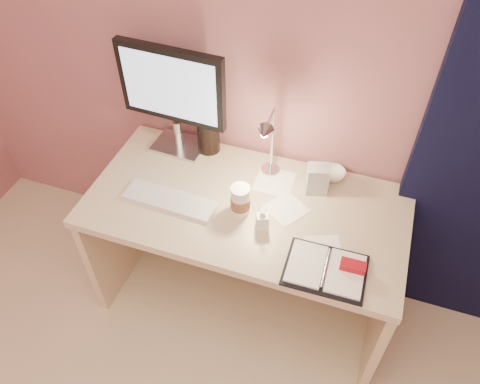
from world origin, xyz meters
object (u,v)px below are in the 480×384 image
(monitor, at_px, (173,91))
(bowl, at_px, (333,174))
(desk, at_px, (250,225))
(planner, at_px, (328,269))
(product_box, at_px, (317,179))
(keyboard, at_px, (170,200))
(desk_lamp, at_px, (266,145))
(lotion_bottle, at_px, (262,218))
(dark_jar, at_px, (209,137))
(coffee_cup, at_px, (240,201))

(monitor, distance_m, bowl, 0.82)
(desk, xyz_separation_m, monitor, (-0.43, 0.18, 0.55))
(planner, bearing_deg, bowl, 97.82)
(planner, xyz_separation_m, product_box, (-0.14, 0.41, 0.06))
(bowl, distance_m, product_box, 0.13)
(monitor, distance_m, product_box, 0.75)
(planner, bearing_deg, product_box, 107.21)
(desk, distance_m, keyboard, 0.43)
(product_box, height_order, desk_lamp, desk_lamp)
(product_box, bearing_deg, lotion_bottle, -136.10)
(dark_jar, bearing_deg, desk_lamp, -24.54)
(coffee_cup, bearing_deg, monitor, 144.34)
(keyboard, relative_size, desk_lamp, 1.11)
(planner, distance_m, dark_jar, 0.87)
(lotion_bottle, bearing_deg, keyboard, 178.83)
(planner, height_order, bowl, planner)
(bowl, bearing_deg, planner, -80.78)
(planner, distance_m, coffee_cup, 0.46)
(desk, distance_m, desk_lamp, 0.47)
(desk, bearing_deg, keyboard, -152.20)
(keyboard, relative_size, product_box, 2.95)
(keyboard, distance_m, desk_lamp, 0.48)
(monitor, height_order, coffee_cup, monitor)
(monitor, height_order, lotion_bottle, monitor)
(keyboard, xyz_separation_m, desk_lamp, (0.36, 0.24, 0.23))
(keyboard, xyz_separation_m, coffee_cup, (0.31, 0.05, 0.06))
(coffee_cup, distance_m, product_box, 0.36)
(monitor, relative_size, product_box, 3.82)
(dark_jar, xyz_separation_m, product_box, (0.56, -0.11, -0.01))
(planner, bearing_deg, desk, 141.87)
(bowl, bearing_deg, desk_lamp, -152.39)
(keyboard, distance_m, lotion_bottle, 0.43)
(coffee_cup, bearing_deg, desk, 85.15)
(planner, relative_size, coffee_cup, 2.30)
(coffee_cup, relative_size, lotion_bottle, 1.21)
(desk, xyz_separation_m, bowl, (0.32, 0.22, 0.24))
(dark_jar, bearing_deg, desk, -36.96)
(desk, relative_size, lotion_bottle, 12.35)
(planner, bearing_deg, coffee_cup, 154.72)
(desk, height_order, lotion_bottle, lotion_bottle)
(coffee_cup, height_order, dark_jar, dark_jar)
(bowl, distance_m, dark_jar, 0.61)
(keyboard, bearing_deg, desk_lamp, 35.55)
(monitor, distance_m, dark_jar, 0.29)
(planner, height_order, desk_lamp, desk_lamp)
(desk_lamp, bearing_deg, lotion_bottle, -76.50)
(coffee_cup, height_order, desk_lamp, desk_lamp)
(lotion_bottle, bearing_deg, desk_lamp, 105.43)
(monitor, distance_m, coffee_cup, 0.58)
(desk, relative_size, monitor, 2.60)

